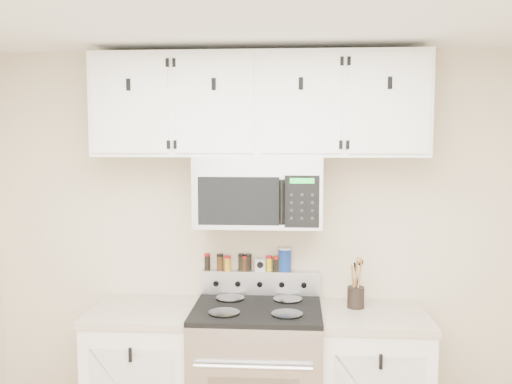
{
  "coord_description": "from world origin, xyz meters",
  "views": [
    {
      "loc": [
        0.23,
        -1.88,
        1.96
      ],
      "look_at": [
        -0.01,
        1.45,
        1.64
      ],
      "focal_mm": 40.0,
      "sensor_mm": 36.0,
      "label": 1
    }
  ],
  "objects_px": {
    "range": "(257,381)",
    "microwave": "(259,191)",
    "salt_canister": "(285,259)",
    "utensil_crock": "(356,295)"
  },
  "relations": [
    {
      "from": "microwave",
      "to": "salt_canister",
      "type": "distance_m",
      "value": 0.5
    },
    {
      "from": "utensil_crock",
      "to": "salt_canister",
      "type": "relative_size",
      "value": 1.97
    },
    {
      "from": "salt_canister",
      "to": "range",
      "type": "bearing_deg",
      "value": -118.96
    },
    {
      "from": "utensil_crock",
      "to": "salt_canister",
      "type": "bearing_deg",
      "value": 159.18
    },
    {
      "from": "range",
      "to": "microwave",
      "type": "xyz_separation_m",
      "value": [
        0.0,
        0.13,
        1.14
      ]
    },
    {
      "from": "microwave",
      "to": "range",
      "type": "bearing_deg",
      "value": -90.23
    },
    {
      "from": "utensil_crock",
      "to": "salt_canister",
      "type": "distance_m",
      "value": 0.5
    },
    {
      "from": "range",
      "to": "microwave",
      "type": "height_order",
      "value": "microwave"
    },
    {
      "from": "range",
      "to": "utensil_crock",
      "type": "height_order",
      "value": "utensil_crock"
    },
    {
      "from": "utensil_crock",
      "to": "microwave",
      "type": "bearing_deg",
      "value": 178.92
    }
  ]
}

